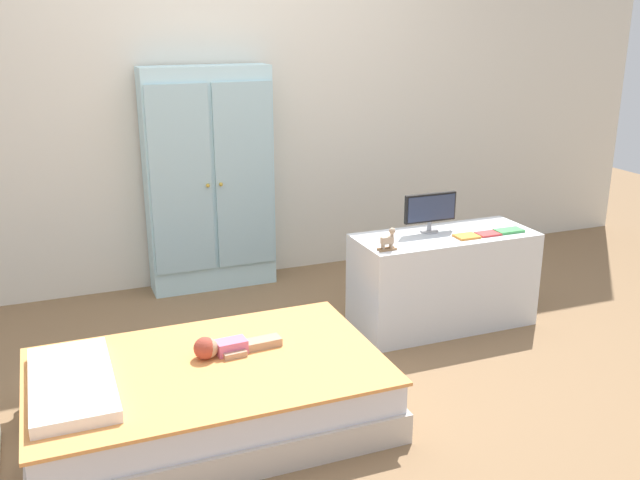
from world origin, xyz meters
The scene contains 12 objects.
ground_plane centered at (0.00, 0.00, -0.01)m, with size 10.00×10.00×0.02m, color brown.
back_wall centered at (0.00, 1.57, 1.35)m, with size 6.40×0.05×2.70m, color silver.
bed centered at (-0.55, -0.18, 0.14)m, with size 1.46×0.91×0.28m.
pillow centered at (-1.08, -0.18, 0.30)m, with size 0.31×0.65×0.05m, color white.
doll centered at (-0.47, -0.11, 0.31)m, with size 0.39×0.14×0.10m.
wardrobe centered at (-0.14, 1.42, 0.70)m, with size 0.78×0.25×1.39m.
tv_stand centered at (0.91, 0.35, 0.27)m, with size 1.00×0.41×0.53m, color silver.
tv_monitor centered at (0.85, 0.42, 0.66)m, with size 0.31×0.10×0.22m.
rocking_horse_toy centered at (0.49, 0.22, 0.59)m, with size 0.10×0.04×0.12m.
book_orange centered at (0.98, 0.26, 0.54)m, with size 0.12×0.10×0.01m, color orange.
book_red centered at (1.12, 0.26, 0.54)m, with size 0.12×0.09×0.01m, color #CC3838.
book_green centered at (1.25, 0.26, 0.54)m, with size 0.16×0.08×0.01m, color #429E51.
Camera 1 is at (-1.09, -2.83, 1.67)m, focal length 39.88 mm.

